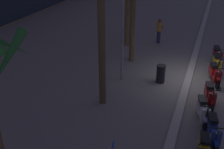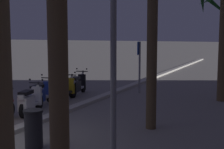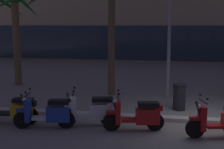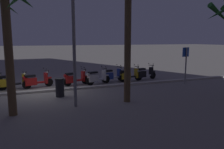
{
  "view_description": "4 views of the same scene",
  "coord_description": "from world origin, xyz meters",
  "px_view_note": "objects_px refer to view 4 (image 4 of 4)",
  "views": [
    {
      "loc": [
        -13.62,
        -0.68,
        6.87
      ],
      "look_at": [
        -3.42,
        3.14,
        1.38
      ],
      "focal_mm": 44.79,
      "sensor_mm": 36.0,
      "label": 1
    },
    {
      "loc": [
        5.55,
        6.59,
        2.81
      ],
      "look_at": [
        -4.67,
        1.75,
        1.39
      ],
      "focal_mm": 53.71,
      "sensor_mm": 36.0,
      "label": 2
    },
    {
      "loc": [
        -1.35,
        -9.45,
        3.01
      ],
      "look_at": [
        -3.7,
        3.96,
        0.81
      ],
      "focal_mm": 48.81,
      "sensor_mm": 36.0,
      "label": 3
    },
    {
      "loc": [
        0.63,
        12.64,
        2.9
      ],
      "look_at": [
        -2.91,
        3.43,
        1.32
      ],
      "focal_mm": 35.17,
      "sensor_mm": 36.0,
      "label": 4
    }
  ],
  "objects_px": {
    "scooter_white_gap_after_mid": "(97,77)",
    "litter_bin": "(60,87)",
    "scooter_red_mid_front": "(35,81)",
    "crossing_sign": "(186,61)",
    "street_lamp": "(73,5)",
    "palm_tree_mid_walkway": "(6,14)",
    "scooter_blue_second_in_line": "(111,75)",
    "scooter_black_lead_nearest": "(144,73)",
    "scooter_yellow_tail_end": "(12,82)",
    "scooter_yellow_mid_centre": "(129,75)",
    "scooter_red_last_in_row": "(75,78)"
  },
  "relations": [
    {
      "from": "crossing_sign",
      "to": "litter_bin",
      "type": "xyz_separation_m",
      "value": [
        8.13,
        0.33,
        -1.02
      ]
    },
    {
      "from": "crossing_sign",
      "to": "litter_bin",
      "type": "height_order",
      "value": "crossing_sign"
    },
    {
      "from": "scooter_red_mid_front",
      "to": "palm_tree_mid_walkway",
      "type": "height_order",
      "value": "palm_tree_mid_walkway"
    },
    {
      "from": "scooter_yellow_mid_centre",
      "to": "crossing_sign",
      "type": "bearing_deg",
      "value": 144.57
    },
    {
      "from": "scooter_yellow_tail_end",
      "to": "crossing_sign",
      "type": "distance_m",
      "value": 10.83
    },
    {
      "from": "palm_tree_mid_walkway",
      "to": "scooter_yellow_mid_centre",
      "type": "bearing_deg",
      "value": -146.85
    },
    {
      "from": "scooter_white_gap_after_mid",
      "to": "scooter_yellow_tail_end",
      "type": "distance_m",
      "value": 5.07
    },
    {
      "from": "scooter_red_mid_front",
      "to": "scooter_black_lead_nearest",
      "type": "bearing_deg",
      "value": -179.64
    },
    {
      "from": "palm_tree_mid_walkway",
      "to": "scooter_yellow_tail_end",
      "type": "bearing_deg",
      "value": -86.25
    },
    {
      "from": "scooter_white_gap_after_mid",
      "to": "litter_bin",
      "type": "bearing_deg",
      "value": 40.52
    },
    {
      "from": "palm_tree_mid_walkway",
      "to": "scooter_black_lead_nearest",
      "type": "bearing_deg",
      "value": -150.38
    },
    {
      "from": "scooter_red_mid_front",
      "to": "street_lamp",
      "type": "bearing_deg",
      "value": 108.21
    },
    {
      "from": "scooter_yellow_tail_end",
      "to": "palm_tree_mid_walkway",
      "type": "xyz_separation_m",
      "value": [
        -0.32,
        4.83,
        3.36
      ]
    },
    {
      "from": "scooter_black_lead_nearest",
      "to": "palm_tree_mid_walkway",
      "type": "height_order",
      "value": "palm_tree_mid_walkway"
    },
    {
      "from": "scooter_black_lead_nearest",
      "to": "street_lamp",
      "type": "height_order",
      "value": "street_lamp"
    },
    {
      "from": "scooter_red_last_in_row",
      "to": "crossing_sign",
      "type": "distance_m",
      "value": 7.26
    },
    {
      "from": "palm_tree_mid_walkway",
      "to": "street_lamp",
      "type": "relative_size",
      "value": 0.72
    },
    {
      "from": "scooter_white_gap_after_mid",
      "to": "scooter_red_mid_front",
      "type": "bearing_deg",
      "value": -4.73
    },
    {
      "from": "scooter_yellow_tail_end",
      "to": "scooter_red_mid_front",
      "type": "bearing_deg",
      "value": 177.49
    },
    {
      "from": "crossing_sign",
      "to": "scooter_blue_second_in_line",
      "type": "bearing_deg",
      "value": -29.19
    },
    {
      "from": "scooter_red_last_in_row",
      "to": "street_lamp",
      "type": "bearing_deg",
      "value": 79.01
    },
    {
      "from": "scooter_red_last_in_row",
      "to": "scooter_yellow_tail_end",
      "type": "bearing_deg",
      "value": -2.66
    },
    {
      "from": "street_lamp",
      "to": "crossing_sign",
      "type": "bearing_deg",
      "value": -163.41
    },
    {
      "from": "scooter_white_gap_after_mid",
      "to": "crossing_sign",
      "type": "distance_m",
      "value": 5.9
    },
    {
      "from": "scooter_yellow_tail_end",
      "to": "scooter_black_lead_nearest",
      "type": "bearing_deg",
      "value": 179.93
    },
    {
      "from": "street_lamp",
      "to": "palm_tree_mid_walkway",
      "type": "bearing_deg",
      "value": 5.26
    },
    {
      "from": "scooter_black_lead_nearest",
      "to": "street_lamp",
      "type": "distance_m",
      "value": 8.46
    },
    {
      "from": "litter_bin",
      "to": "street_lamp",
      "type": "xyz_separation_m",
      "value": [
        -0.4,
        1.97,
        3.81
      ]
    },
    {
      "from": "street_lamp",
      "to": "scooter_yellow_mid_centre",
      "type": "bearing_deg",
      "value": -136.45
    },
    {
      "from": "palm_tree_mid_walkway",
      "to": "street_lamp",
      "type": "xyz_separation_m",
      "value": [
        -2.49,
        -0.23,
        0.47
      ]
    },
    {
      "from": "scooter_red_last_in_row",
      "to": "palm_tree_mid_walkway",
      "type": "relative_size",
      "value": 0.35
    },
    {
      "from": "scooter_red_last_in_row",
      "to": "scooter_red_mid_front",
      "type": "xyz_separation_m",
      "value": [
        2.35,
        -0.11,
        -0.0
      ]
    },
    {
      "from": "scooter_red_last_in_row",
      "to": "palm_tree_mid_walkway",
      "type": "distance_m",
      "value": 6.65
    },
    {
      "from": "scooter_red_last_in_row",
      "to": "scooter_yellow_tail_end",
      "type": "relative_size",
      "value": 0.95
    },
    {
      "from": "scooter_white_gap_after_mid",
      "to": "street_lamp",
      "type": "distance_m",
      "value": 6.13
    },
    {
      "from": "scooter_blue_second_in_line",
      "to": "scooter_yellow_tail_end",
      "type": "height_order",
      "value": "scooter_blue_second_in_line"
    },
    {
      "from": "scooter_white_gap_after_mid",
      "to": "litter_bin",
      "type": "xyz_separation_m",
      "value": [
        2.65,
        2.27,
        0.02
      ]
    },
    {
      "from": "scooter_white_gap_after_mid",
      "to": "scooter_yellow_tail_end",
      "type": "height_order",
      "value": "scooter_white_gap_after_mid"
    },
    {
      "from": "scooter_blue_second_in_line",
      "to": "scooter_white_gap_after_mid",
      "type": "bearing_deg",
      "value": 20.34
    },
    {
      "from": "scooter_blue_second_in_line",
      "to": "scooter_red_last_in_row",
      "type": "distance_m",
      "value": 2.62
    },
    {
      "from": "scooter_red_mid_front",
      "to": "scooter_yellow_tail_end",
      "type": "xyz_separation_m",
      "value": [
        1.31,
        -0.06,
        0.01
      ]
    },
    {
      "from": "scooter_red_last_in_row",
      "to": "palm_tree_mid_walkway",
      "type": "bearing_deg",
      "value": 54.28
    },
    {
      "from": "scooter_red_mid_front",
      "to": "crossing_sign",
      "type": "distance_m",
      "value": 9.55
    },
    {
      "from": "scooter_white_gap_after_mid",
      "to": "palm_tree_mid_walkway",
      "type": "height_order",
      "value": "palm_tree_mid_walkway"
    },
    {
      "from": "crossing_sign",
      "to": "palm_tree_mid_walkway",
      "type": "relative_size",
      "value": 0.47
    },
    {
      "from": "scooter_black_lead_nearest",
      "to": "scooter_yellow_tail_end",
      "type": "height_order",
      "value": "scooter_black_lead_nearest"
    },
    {
      "from": "scooter_blue_second_in_line",
      "to": "crossing_sign",
      "type": "bearing_deg",
      "value": 150.81
    },
    {
      "from": "scooter_blue_second_in_line",
      "to": "scooter_yellow_tail_end",
      "type": "bearing_deg",
      "value": 0.76
    },
    {
      "from": "scooter_yellow_mid_centre",
      "to": "scooter_red_last_in_row",
      "type": "bearing_deg",
      "value": 0.47
    },
    {
      "from": "scooter_yellow_tail_end",
      "to": "street_lamp",
      "type": "distance_m",
      "value": 6.61
    }
  ]
}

